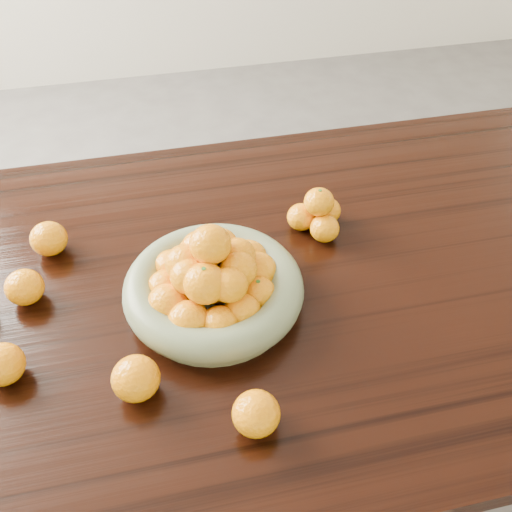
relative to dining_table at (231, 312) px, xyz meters
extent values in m
plane|color=#5C5957|center=(0.00, 0.00, -0.66)|extent=(5.00, 5.00, 0.00)
cube|color=black|center=(0.00, 0.00, 0.07)|extent=(2.00, 1.00, 0.04)
cube|color=black|center=(0.93, 0.43, -0.31)|extent=(0.08, 0.08, 0.71)
cylinder|color=#6A7354|center=(-0.04, -0.04, 0.10)|extent=(0.30, 0.30, 0.01)
torus|color=#6A7354|center=(-0.04, -0.04, 0.13)|extent=(0.33, 0.33, 0.06)
ellipsoid|color=orange|center=(0.05, -0.03, 0.14)|extent=(0.08, 0.08, 0.07)
ellipsoid|color=orange|center=(0.04, 0.01, 0.14)|extent=(0.08, 0.08, 0.07)
ellipsoid|color=orange|center=(-0.01, 0.04, 0.14)|extent=(0.07, 0.07, 0.07)
ellipsoid|color=orange|center=(-0.06, 0.04, 0.14)|extent=(0.07, 0.07, 0.07)
ellipsoid|color=orange|center=(-0.11, 0.02, 0.14)|extent=(0.07, 0.07, 0.06)
ellipsoid|color=orange|center=(-0.12, -0.03, 0.14)|extent=(0.07, 0.07, 0.06)
ellipsoid|color=orange|center=(-0.12, -0.08, 0.14)|extent=(0.08, 0.08, 0.07)
ellipsoid|color=orange|center=(-0.09, -0.12, 0.14)|extent=(0.07, 0.07, 0.07)
ellipsoid|color=orange|center=(-0.04, -0.14, 0.14)|extent=(0.07, 0.07, 0.06)
ellipsoid|color=orange|center=(0.00, -0.12, 0.14)|extent=(0.07, 0.07, 0.06)
ellipsoid|color=orange|center=(0.04, -0.08, 0.14)|extent=(0.07, 0.07, 0.06)
ellipsoid|color=orange|center=(-0.03, -0.05, 0.14)|extent=(0.07, 0.07, 0.07)
ellipsoid|color=orange|center=(0.01, -0.03, 0.18)|extent=(0.07, 0.07, 0.06)
ellipsoid|color=orange|center=(-0.02, 0.00, 0.19)|extent=(0.07, 0.07, 0.06)
ellipsoid|color=orange|center=(-0.05, 0.00, 0.19)|extent=(0.07, 0.07, 0.07)
ellipsoid|color=orange|center=(-0.08, -0.03, 0.19)|extent=(0.07, 0.07, 0.07)
ellipsoid|color=orange|center=(-0.08, -0.06, 0.19)|extent=(0.07, 0.07, 0.06)
ellipsoid|color=orange|center=(-0.06, -0.09, 0.19)|extent=(0.08, 0.08, 0.07)
ellipsoid|color=orange|center=(-0.02, -0.10, 0.18)|extent=(0.07, 0.07, 0.06)
ellipsoid|color=orange|center=(0.01, -0.06, 0.19)|extent=(0.07, 0.07, 0.06)
ellipsoid|color=orange|center=(-0.04, -0.04, 0.23)|extent=(0.07, 0.07, 0.07)
ellipsoid|color=orange|center=(0.22, 0.08, 0.12)|extent=(0.06, 0.06, 0.06)
ellipsoid|color=orange|center=(0.24, 0.14, 0.12)|extent=(0.06, 0.06, 0.06)
ellipsoid|color=orange|center=(0.18, 0.13, 0.12)|extent=(0.06, 0.06, 0.06)
ellipsoid|color=orange|center=(0.21, 0.12, 0.16)|extent=(0.06, 0.06, 0.06)
ellipsoid|color=orange|center=(-0.40, -0.13, 0.12)|extent=(0.07, 0.07, 0.07)
ellipsoid|color=orange|center=(-0.19, -0.21, 0.13)|extent=(0.08, 0.08, 0.07)
ellipsoid|color=orange|center=(-0.02, -0.31, 0.12)|extent=(0.08, 0.08, 0.07)
ellipsoid|color=orange|center=(-0.34, 0.17, 0.12)|extent=(0.07, 0.07, 0.07)
ellipsoid|color=orange|center=(-0.38, 0.04, 0.12)|extent=(0.07, 0.07, 0.07)
camera|label=1|loc=(-0.12, -0.76, 0.89)|focal=40.00mm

